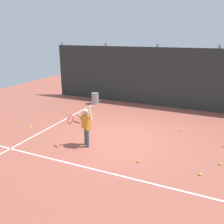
% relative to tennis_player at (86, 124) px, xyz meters
% --- Properties ---
extents(ground_plane, '(20.00, 20.00, 0.00)m').
position_rel_tennis_player_xyz_m(ground_plane, '(0.79, 0.98, -0.73)').
color(ground_plane, '#9E5142').
extents(court_line_baseline, '(9.00, 0.05, 0.00)m').
position_rel_tennis_player_xyz_m(court_line_baseline, '(0.79, -1.15, -0.72)').
color(court_line_baseline, white).
rests_on(court_line_baseline, ground).
extents(court_line_sideline, '(0.05, 9.00, 0.00)m').
position_rel_tennis_player_xyz_m(court_line_sideline, '(-2.04, 1.98, -0.72)').
color(court_line_sideline, white).
rests_on(court_line_sideline, ground).
extents(back_fence_windscreen, '(10.94, 0.08, 2.80)m').
position_rel_tennis_player_xyz_m(back_fence_windscreen, '(0.79, 5.36, 0.67)').
color(back_fence_windscreen, '#282D2B').
rests_on(back_fence_windscreen, ground).
extents(fence_post_0, '(0.09, 0.09, 2.95)m').
position_rel_tennis_player_xyz_m(fence_post_0, '(-4.53, 5.42, 0.75)').
color(fence_post_0, slate).
rests_on(fence_post_0, ground).
extents(fence_post_1, '(0.09, 0.09, 2.95)m').
position_rel_tennis_player_xyz_m(fence_post_1, '(-1.87, 5.42, 0.75)').
color(fence_post_1, slate).
rests_on(fence_post_1, ground).
extents(fence_post_2, '(0.09, 0.09, 2.95)m').
position_rel_tennis_player_xyz_m(fence_post_2, '(0.79, 5.42, 0.75)').
color(fence_post_2, slate).
rests_on(fence_post_2, ground).
extents(fence_post_3, '(0.09, 0.09, 2.95)m').
position_rel_tennis_player_xyz_m(fence_post_3, '(3.45, 5.42, 0.75)').
color(fence_post_3, slate).
rests_on(fence_post_3, ground).
extents(tennis_player, '(0.88, 0.55, 1.35)m').
position_rel_tennis_player_xyz_m(tennis_player, '(0.00, 0.00, 0.00)').
color(tennis_player, '#3F4C59').
rests_on(tennis_player, ground).
extents(ball_hopper, '(0.38, 0.38, 0.56)m').
position_rel_tennis_player_xyz_m(ball_hopper, '(-1.99, 4.37, -0.44)').
color(ball_hopper, gray).
rests_on(ball_hopper, ground).
extents(tennis_ball_0, '(0.07, 0.07, 0.07)m').
position_rel_tennis_player_xyz_m(tennis_ball_0, '(3.91, 0.44, -0.69)').
color(tennis_ball_0, '#CCE033').
rests_on(tennis_ball_0, ground).
extents(tennis_ball_1, '(0.07, 0.07, 0.07)m').
position_rel_tennis_player_xyz_m(tennis_ball_1, '(-0.78, 4.77, -0.69)').
color(tennis_ball_1, '#CCE033').
rests_on(tennis_ball_1, ground).
extents(tennis_ball_2, '(0.07, 0.07, 0.07)m').
position_rel_tennis_player_xyz_m(tennis_ball_2, '(1.83, -0.32, -0.69)').
color(tennis_ball_2, '#CCE033').
rests_on(tennis_ball_2, ground).
extents(tennis_ball_3, '(0.07, 0.07, 0.07)m').
position_rel_tennis_player_xyz_m(tennis_ball_3, '(4.00, 1.68, -0.69)').
color(tennis_ball_3, '#CCE033').
rests_on(tennis_ball_3, ground).
extents(tennis_ball_4, '(0.07, 0.07, 0.07)m').
position_rel_tennis_player_xyz_m(tennis_ball_4, '(-2.67, 0.44, -0.69)').
color(tennis_ball_4, '#CCE033').
rests_on(tennis_ball_4, ground).
extents(tennis_ball_5, '(0.07, 0.07, 0.07)m').
position_rel_tennis_player_xyz_m(tennis_ball_5, '(2.56, 2.48, -0.69)').
color(tennis_ball_5, '#CCE033').
rests_on(tennis_ball_5, ground).
extents(tennis_ball_6, '(0.07, 0.07, 0.07)m').
position_rel_tennis_player_xyz_m(tennis_ball_6, '(3.46, -0.32, -0.69)').
color(tennis_ball_6, '#CCE033').
rests_on(tennis_ball_6, ground).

